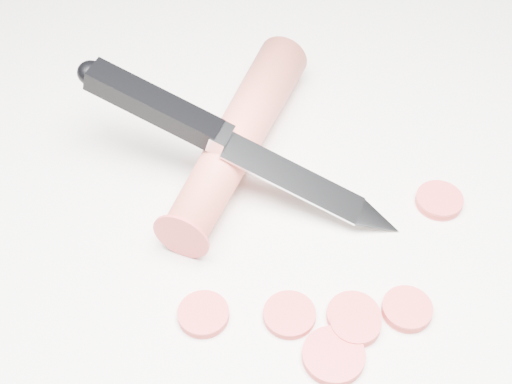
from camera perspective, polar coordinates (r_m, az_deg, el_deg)
ground at (r=0.49m, az=3.53°, el=-3.51°), size 2.40×2.40×0.00m
carrot at (r=0.53m, az=-1.41°, el=4.46°), size 0.19×0.14×0.04m
carrot_slice_0 at (r=0.46m, az=-4.23°, el=-9.73°), size 0.03×0.03×0.01m
carrot_slice_1 at (r=0.45m, az=7.94°, el=-10.37°), size 0.03×0.03×0.01m
carrot_slice_2 at (r=0.44m, az=6.22°, el=-12.89°), size 0.04×0.04×0.01m
carrot_slice_3 at (r=0.47m, az=11.99°, el=-9.16°), size 0.03×0.03×0.01m
carrot_slice_4 at (r=0.52m, az=14.44°, el=-0.66°), size 0.03×0.03×0.01m
carrot_slice_5 at (r=0.45m, az=2.69°, el=-9.78°), size 0.03×0.03×0.01m
carrot_slice_6 at (r=0.46m, az=7.80°, el=-9.78°), size 0.03×0.03×0.01m
kitchen_knife at (r=0.49m, az=-1.38°, el=3.85°), size 0.15×0.22×0.08m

